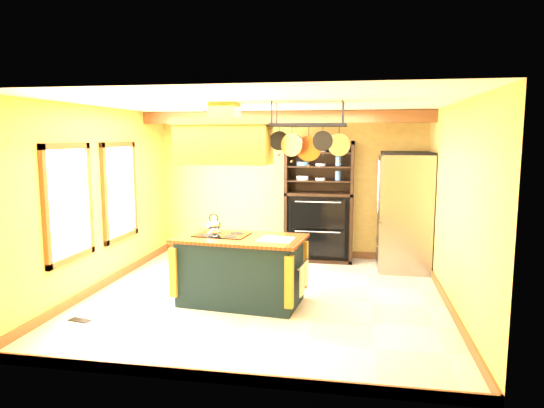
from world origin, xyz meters
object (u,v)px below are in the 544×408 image
(pot_rack, at_px, (309,133))
(refrigerator, at_px, (404,214))
(kitchen_island, at_px, (241,269))
(hutch, at_px, (319,214))
(range_hood, at_px, (225,139))

(pot_rack, height_order, refrigerator, pot_rack)
(pot_rack, xyz_separation_m, refrigerator, (1.43, 2.19, -1.34))
(kitchen_island, xyz_separation_m, hutch, (0.86, 2.56, 0.38))
(pot_rack, xyz_separation_m, hutch, (-0.04, 2.55, -1.45))
(kitchen_island, relative_size, hutch, 0.82)
(range_hood, relative_size, refrigerator, 0.65)
(range_hood, xyz_separation_m, hutch, (1.06, 2.56, -1.37))
(kitchen_island, height_order, range_hood, range_hood)
(refrigerator, bearing_deg, range_hood, -139.05)
(refrigerator, distance_m, hutch, 1.52)
(refrigerator, xyz_separation_m, hutch, (-1.47, 0.36, -0.11))
(kitchen_island, distance_m, range_hood, 1.77)
(pot_rack, distance_m, hutch, 2.93)
(kitchen_island, distance_m, pot_rack, 2.04)
(kitchen_island, height_order, pot_rack, pot_rack)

